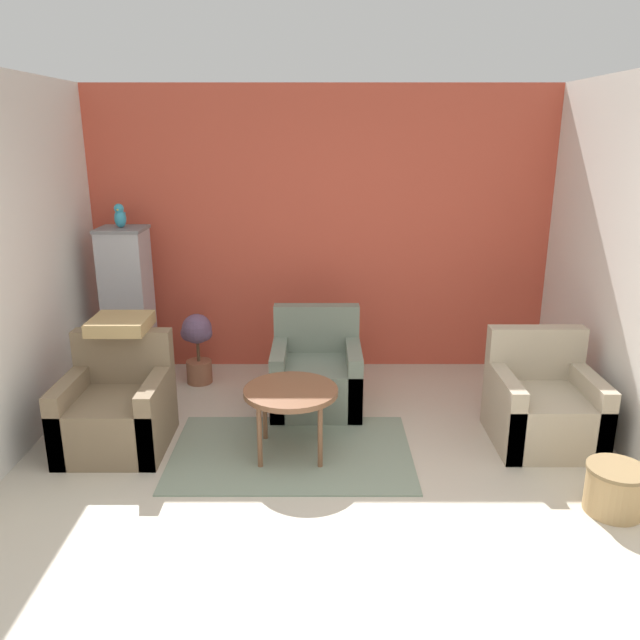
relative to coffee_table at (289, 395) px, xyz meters
The scene contains 14 objects.
ground_plane 1.38m from the coffee_table, 80.08° to the right, with size 20.00×20.00×0.00m, color beige.
wall_back_accent 2.08m from the coffee_table, 83.17° to the left, with size 4.49×0.06×2.70m.
wall_left 2.20m from the coffee_table, behind, with size 0.06×3.11×2.70m.
wall_right 2.61m from the coffee_table, ahead, with size 0.06×3.11×2.70m.
area_rug 0.46m from the coffee_table, 90.00° to the right, with size 1.76×1.16×0.01m.
coffee_table is the anchor object (origin of this frame).
armchair_left 1.33m from the coffee_table, behind, with size 0.75×0.74×0.83m.
armchair_right 1.92m from the coffee_table, ahead, with size 0.75×0.74×0.83m.
armchair_middle 0.88m from the coffee_table, 77.87° to the left, with size 0.75×0.74×0.83m.
birdcage 2.12m from the coffee_table, 137.83° to the left, with size 0.54×0.54×1.46m.
parrot 2.37m from the coffee_table, 137.80° to the left, with size 0.10×0.18×0.22m.
potted_plant 1.65m from the coffee_table, 124.45° to the left, with size 0.30×0.28×0.67m.
wicker_basket 2.19m from the coffee_table, 19.72° to the right, with size 0.37×0.37×0.30m.
throw_pillow 1.43m from the coffee_table, 163.18° to the left, with size 0.43×0.43×0.10m.
Camera 1 is at (-0.01, -2.85, 2.28)m, focal length 35.00 mm.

